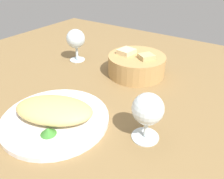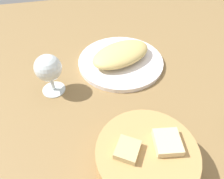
{
  "view_description": "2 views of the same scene",
  "coord_description": "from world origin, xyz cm",
  "px_view_note": "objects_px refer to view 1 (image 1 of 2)",
  "views": [
    {
      "loc": [
        38.99,
        -43.84,
        37.24
      ],
      "look_at": [
        7.7,
        1.86,
        3.88
      ],
      "focal_mm": 36.26,
      "sensor_mm": 36.0,
      "label": 1
    },
    {
      "loc": [
        15.97,
        38.99,
        43.82
      ],
      "look_at": [
        7.31,
        0.52,
        3.62
      ],
      "focal_mm": 34.07,
      "sensor_mm": 36.0,
      "label": 2
    }
  ],
  "objects_px": {
    "bread_basket": "(136,64)",
    "wine_glass_near": "(148,111)",
    "plate": "(56,119)",
    "wine_glass_far": "(76,40)"
  },
  "relations": [
    {
      "from": "wine_glass_far",
      "to": "wine_glass_near",
      "type": "bearing_deg",
      "value": -29.75
    },
    {
      "from": "plate",
      "to": "bread_basket",
      "type": "distance_m",
      "value": 0.36
    },
    {
      "from": "bread_basket",
      "to": "wine_glass_far",
      "type": "distance_m",
      "value": 0.26
    },
    {
      "from": "bread_basket",
      "to": "wine_glass_far",
      "type": "relative_size",
      "value": 1.58
    },
    {
      "from": "wine_glass_far",
      "to": "plate",
      "type": "bearing_deg",
      "value": -56.26
    },
    {
      "from": "wine_glass_near",
      "to": "plate",
      "type": "bearing_deg",
      "value": -160.39
    },
    {
      "from": "bread_basket",
      "to": "wine_glass_near",
      "type": "distance_m",
      "value": 0.33
    },
    {
      "from": "plate",
      "to": "wine_glass_near",
      "type": "distance_m",
      "value": 0.24
    },
    {
      "from": "wine_glass_near",
      "to": "wine_glass_far",
      "type": "relative_size",
      "value": 0.94
    },
    {
      "from": "wine_glass_near",
      "to": "bread_basket",
      "type": "bearing_deg",
      "value": 123.11
    }
  ]
}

